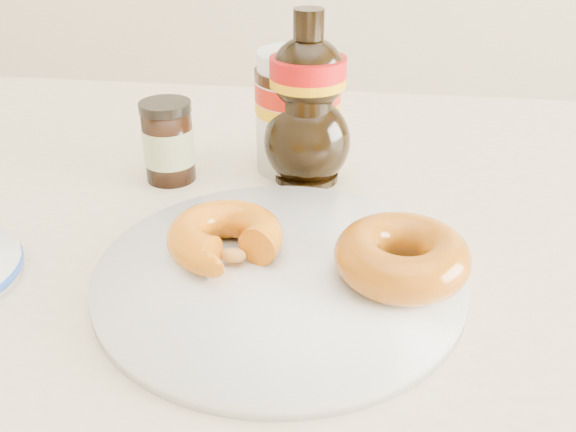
# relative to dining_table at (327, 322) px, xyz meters

# --- Properties ---
(dining_table) EXTENTS (1.40, 0.90, 0.75)m
(dining_table) POSITION_rel_dining_table_xyz_m (0.00, 0.00, 0.00)
(dining_table) COLOR beige
(dining_table) RESTS_ON ground
(plate) EXTENTS (0.30, 0.30, 0.01)m
(plate) POSITION_rel_dining_table_xyz_m (-0.04, -0.06, 0.09)
(plate) COLOR white
(plate) RESTS_ON dining_table
(donut_bitten) EXTENTS (0.12, 0.12, 0.03)m
(donut_bitten) POSITION_rel_dining_table_xyz_m (-0.08, -0.05, 0.11)
(donut_bitten) COLOR #CC620B
(donut_bitten) RESTS_ON plate
(donut_whole) EXTENTS (0.11, 0.11, 0.04)m
(donut_whole) POSITION_rel_dining_table_xyz_m (0.06, -0.06, 0.12)
(donut_whole) COLOR #924309
(donut_whole) RESTS_ON plate
(nutella_jar) EXTENTS (0.09, 0.09, 0.13)m
(nutella_jar) POSITION_rel_dining_table_xyz_m (-0.05, 0.17, 0.15)
(nutella_jar) COLOR white
(nutella_jar) RESTS_ON dining_table
(syrup_bottle) EXTENTS (0.11, 0.10, 0.18)m
(syrup_bottle) POSITION_rel_dining_table_xyz_m (-0.04, 0.14, 0.17)
(syrup_bottle) COLOR black
(syrup_bottle) RESTS_ON dining_table
(dark_jar) EXTENTS (0.05, 0.05, 0.09)m
(dark_jar) POSITION_rel_dining_table_xyz_m (-0.18, 0.12, 0.13)
(dark_jar) COLOR black
(dark_jar) RESTS_ON dining_table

